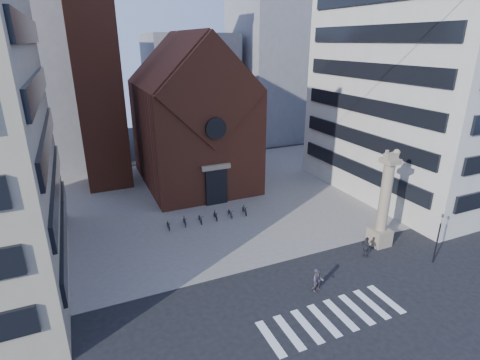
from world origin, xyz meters
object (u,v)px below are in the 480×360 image
Objects in this scene: pedestrian_0 at (316,280)px; scooter_0 at (168,225)px; pedestrian_1 at (318,280)px; lion_column at (383,209)px; traffic_light at (438,237)px; pedestrian_2 at (366,247)px.

pedestrian_0 is 1.15× the size of scooter_0.
lion_column is at bearing 53.56° from pedestrian_1.
traffic_light reaches higher than pedestrian_2.
lion_column is 4.86× the size of pedestrian_0.
lion_column is 4.62m from traffic_light.
pedestrian_1 is at bearing 113.59° from pedestrian_2.
pedestrian_2 is at bearing -16.97° from pedestrian_0.
traffic_light reaches higher than pedestrian_1.
pedestrian_0 is 15.39m from scooter_0.
traffic_light is at bearing -39.35° from pedestrian_0.
scooter_0 is at bearing 83.68° from pedestrian_0.
pedestrian_0 is 6.67m from pedestrian_2.
lion_column reaches higher than scooter_0.
lion_column reaches higher than traffic_light.
pedestrian_0 is (-10.82, 0.80, -1.40)m from traffic_light.
lion_column is 2.02× the size of traffic_light.
pedestrian_0 is at bearing -155.44° from pedestrian_1.
scooter_0 is (-7.53, 13.51, -0.35)m from pedestrian_1.
pedestrian_1 is at bearing 175.80° from traffic_light.
scooter_0 is at bearing 152.43° from pedestrian_1.
traffic_light is at bearing -117.72° from pedestrian_2.
pedestrian_2 is (6.21, 2.09, 0.09)m from pedestrian_1.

